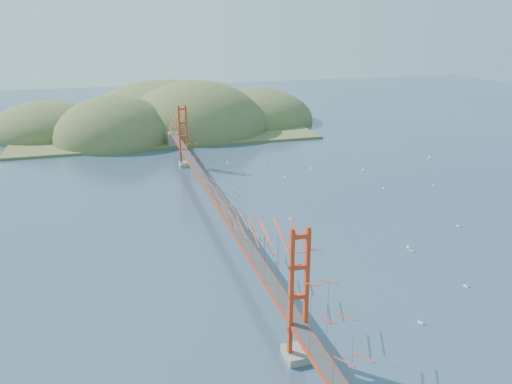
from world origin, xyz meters
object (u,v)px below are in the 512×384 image
object	(u,v)px
sailboat_2	(411,250)
sailboat_1	(285,177)
sailboat_0	(290,219)
bridge	(217,175)

from	to	relation	value
sailboat_2	sailboat_1	distance (m)	32.97
sailboat_0	sailboat_1	distance (m)	19.77
sailboat_2	sailboat_0	xyz separation A→B (m)	(-10.47, 13.80, 0.00)
bridge	sailboat_1	distance (m)	24.55
bridge	sailboat_0	size ratio (longest dim) A/B	133.08
sailboat_2	sailboat_0	size ratio (longest dim) A/B	0.97
bridge	sailboat_2	bearing A→B (deg)	-36.78
bridge	sailboat_2	xyz separation A→B (m)	(20.52, -15.34, -6.86)
bridge	sailboat_1	size ratio (longest dim) A/B	127.96
sailboat_0	sailboat_1	xyz separation A→B (m)	(5.95, 18.86, 0.00)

